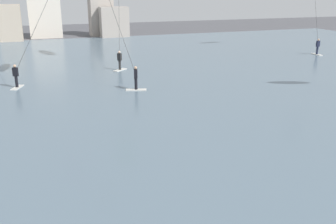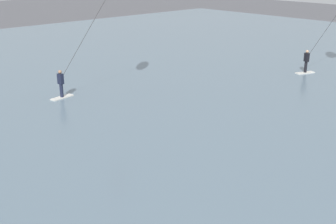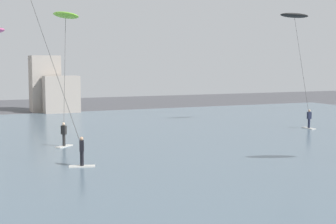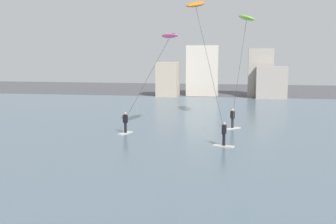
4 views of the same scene
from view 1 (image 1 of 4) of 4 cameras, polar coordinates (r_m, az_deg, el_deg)
name	(u,v)px [view 1 (image 1 of 4)]	position (r m, az deg, el deg)	size (l,w,h in m)	color
water_bay	(110,78)	(29.79, -8.86, 5.15)	(84.00, 52.00, 0.10)	slate
far_shore_buildings	(68,17)	(56.67, -14.94, 13.88)	(17.30, 5.59, 7.03)	#B7A893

